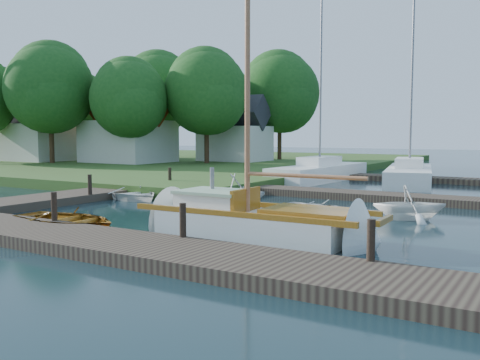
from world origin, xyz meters
The scene contains 28 objects.
ground centered at (0.00, 0.00, 0.00)m, with size 160.00×160.00×0.00m, color black.
near_dock centered at (0.00, -6.00, 0.15)m, with size 18.00×2.20×0.30m, color #2F221C.
left_dock centered at (-8.00, 2.00, 0.15)m, with size 2.20×18.00×0.30m, color #2F221C.
far_dock centered at (2.00, 6.50, 0.15)m, with size 14.00×1.60×0.30m, color #2F221C.
shore centered at (-28.00, 22.00, 0.25)m, with size 50.00×40.00×0.50m, color #37511F.
mooring_post_1 centered at (-3.00, -5.00, 0.70)m, with size 0.16×0.16×0.80m, color black.
mooring_post_2 centered at (1.50, -5.00, 0.70)m, with size 0.16×0.16×0.80m, color black.
mooring_post_3 centered at (6.00, -5.00, 0.70)m, with size 0.16×0.16×0.80m, color black.
mooring_post_4 centered at (-7.00, 0.00, 0.70)m, with size 0.16×0.16×0.80m, color black.
mooring_post_5 centered at (-7.00, 5.00, 0.70)m, with size 0.16×0.16×0.80m, color black.
sailboat centered at (2.38, -2.91, 0.34)m, with size 7.19×2.12×9.83m.
dinghy centered at (-3.04, -4.57, 0.36)m, with size 2.46×3.45×0.71m, color #8C5310.
tender_a centered at (-6.14, 1.48, 0.33)m, with size 2.25×3.15×0.65m, color white.
tender_b centered at (-1.59, 2.34, 0.65)m, with size 2.12×2.46×1.29m, color white.
tender_c centered at (2.28, 1.30, 0.33)m, with size 2.25×3.15×0.65m, color white.
tender_d centered at (4.93, 2.21, 0.60)m, with size 1.96×2.27×1.20m, color white.
marina_boat_0 centered at (-2.97, 13.54, 0.57)m, with size 2.68×8.86×10.74m.
marina_boat_1 centered at (1.88, 14.37, 0.57)m, with size 3.96×8.73×10.93m.
house_a centered at (-20.00, 16.00, 2.96)m, with size 6.30×5.00×6.29m.
house_b centered at (-28.00, 14.00, 2.77)m, with size 5.77×4.50×5.79m.
house_c centered at (-14.00, 22.00, 2.58)m, with size 5.25×4.00×5.28m.
tree_1 centered at (-24.00, 12.05, 6.09)m, with size 6.70×6.70×9.20m.
tree_2 centered at (-18.00, 14.05, 5.25)m, with size 5.83×5.75×7.82m.
tree_3 centered at (-14.00, 18.05, 5.81)m, with size 6.41×6.38×8.74m.
tree_4 centered at (-22.00, 22.05, 6.37)m, with size 7.01×7.01×9.66m.
tree_5 centered at (-30.00, 20.05, 5.42)m, with size 6.00×5.94×8.10m.
tree_6 centered at (-36.00, 16.05, 5.64)m, with size 6.24×6.20×8.46m.
tree_7 centered at (-12.00, 26.05, 6.20)m, with size 6.83×6.83×9.38m.
Camera 1 is at (9.12, -14.84, 2.72)m, focal length 40.00 mm.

